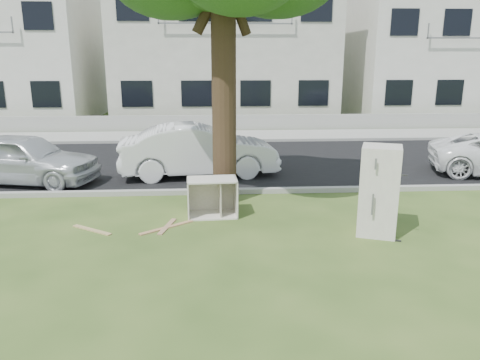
{
  "coord_description": "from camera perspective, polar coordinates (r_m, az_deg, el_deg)",
  "views": [
    {
      "loc": [
        -0.67,
        -8.67,
        3.31
      ],
      "look_at": [
        -0.12,
        0.6,
        0.84
      ],
      "focal_mm": 35.0,
      "sensor_mm": 36.0,
      "label": 1
    }
  ],
  "objects": [
    {
      "name": "townhouse_right",
      "position": [
        29.07,
        23.15,
        14.0
      ],
      "size": [
        10.2,
        8.16,
        6.84
      ],
      "color": "silver",
      "rests_on": "ground"
    },
    {
      "name": "kerb_near",
      "position": [
        11.62,
        0.03,
        -1.63
      ],
      "size": [
        120.0,
        0.18,
        0.12
      ],
      "primitive_type": "cube",
      "color": "gray",
      "rests_on": "ground"
    },
    {
      "name": "townhouse_center",
      "position": [
        26.18,
        -2.02,
        15.82
      ],
      "size": [
        11.22,
        8.16,
        7.44
      ],
      "color": "beige",
      "rests_on": "ground"
    },
    {
      "name": "sidewalk",
      "position": [
        19.96,
        -1.45,
        5.39
      ],
      "size": [
        120.0,
        2.8,
        0.01
      ],
      "primitive_type": "cube",
      "color": "gray",
      "rests_on": "ground"
    },
    {
      "name": "plank_c",
      "position": [
        9.49,
        -8.88,
        -5.62
      ],
      "size": [
        0.31,
        0.89,
        0.02
      ],
      "primitive_type": "cube",
      "rotation": [
        0.0,
        0.0,
        1.33
      ],
      "color": "#9E7658",
      "rests_on": "ground"
    },
    {
      "name": "road",
      "position": [
        15.05,
        -0.78,
        2.24
      ],
      "size": [
        120.0,
        7.0,
        0.01
      ],
      "primitive_type": "cube",
      "color": "black",
      "rests_on": "ground"
    },
    {
      "name": "cabinet",
      "position": [
        9.93,
        -3.41,
        -2.11
      ],
      "size": [
        1.08,
        0.7,
        0.81
      ],
      "primitive_type": "cube",
      "rotation": [
        0.0,
        0.0,
        0.05
      ],
      "color": "white",
      "rests_on": "ground"
    },
    {
      "name": "car_center",
      "position": [
        13.25,
        -5.04,
        3.63
      ],
      "size": [
        4.56,
        2.02,
        1.46
      ],
      "primitive_type": "imported",
      "rotation": [
        0.0,
        0.0,
        1.68
      ],
      "color": "silver",
      "rests_on": "ground"
    },
    {
      "name": "plank_b",
      "position": [
        9.64,
        -17.6,
        -5.82
      ],
      "size": [
        0.87,
        0.63,
        0.02
      ],
      "primitive_type": "cube",
      "rotation": [
        0.0,
        0.0,
        -0.6
      ],
      "color": "tan",
      "rests_on": "ground"
    },
    {
      "name": "kerb_far",
      "position": [
        18.53,
        -1.29,
        4.63
      ],
      "size": [
        120.0,
        0.18,
        0.12
      ],
      "primitive_type": "cube",
      "color": "gray",
      "rests_on": "ground"
    },
    {
      "name": "low_wall",
      "position": [
        21.49,
        -1.6,
        7.0
      ],
      "size": [
        120.0,
        0.15,
        0.7
      ],
      "primitive_type": "cube",
      "color": "gray",
      "rests_on": "ground"
    },
    {
      "name": "car_left",
      "position": [
        13.66,
        -24.9,
        2.39
      ],
      "size": [
        4.21,
        2.45,
        1.35
      ],
      "primitive_type": "imported",
      "rotation": [
        0.0,
        0.0,
        1.34
      ],
      "color": "#B7BABF",
      "rests_on": "ground"
    },
    {
      "name": "plank_a",
      "position": [
        9.43,
        -8.91,
        -5.74
      ],
      "size": [
        1.02,
        0.79,
        0.02
      ],
      "primitive_type": "cube",
      "rotation": [
        0.0,
        0.0,
        0.64
      ],
      "color": "#A97C52",
      "rests_on": "ground"
    },
    {
      "name": "ground",
      "position": [
        9.31,
        0.93,
        -5.93
      ],
      "size": [
        120.0,
        120.0,
        0.0
      ],
      "primitive_type": "plane",
      "color": "#304B1A"
    },
    {
      "name": "fridge",
      "position": [
        9.16,
        16.59,
        -1.27
      ],
      "size": [
        0.89,
        0.86,
        1.71
      ],
      "primitive_type": "cube",
      "rotation": [
        0.0,
        0.0,
        -0.36
      ],
      "color": "beige",
      "rests_on": "ground"
    }
  ]
}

